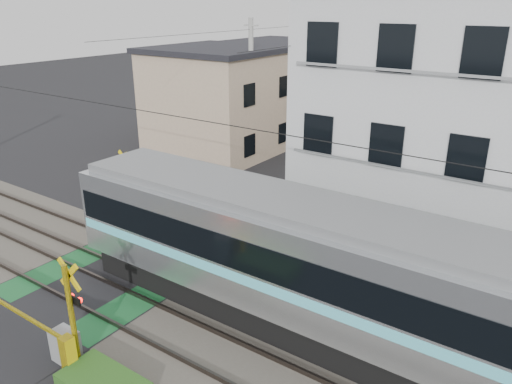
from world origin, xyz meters
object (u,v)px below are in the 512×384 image
Objects in this scene: crossing_signal_far at (139,206)px; crossing_signal_near at (64,340)px; pedestrian at (393,118)px; apartment_block at (460,123)px.

crossing_signal_near is at bearing -54.71° from crossing_signal_far.
crossing_signal_near is 3.03× the size of pedestrian.
pedestrian is at bearing 116.89° from apartment_block.
pedestrian is (-2.28, 29.31, 0.07)m from crossing_signal_near.
pedestrian is at bearing 82.51° from crossing_signal_far.
apartment_block reaches higher than pedestrian.
crossing_signal_far is at bearing 125.29° from crossing_signal_near.
crossing_signal_far is 22.19m from pedestrian.
crossing_signal_far is (-5.17, 7.31, 0.00)m from crossing_signal_near.
pedestrian is at bearing 94.45° from crossing_signal_near.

